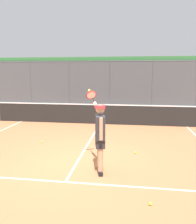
{
  "coord_description": "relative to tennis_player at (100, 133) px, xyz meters",
  "views": [
    {
      "loc": [
        -1.41,
        5.76,
        2.47
      ],
      "look_at": [
        -0.28,
        -2.13,
        1.05
      ],
      "focal_mm": 36.48,
      "sensor_mm": 36.0,
      "label": 1
    }
  ],
  "objects": [
    {
      "name": "tennis_ball_near_baseline",
      "position": [
        -0.91,
        -1.42,
        -0.97
      ],
      "size": [
        0.07,
        0.07,
        0.07
      ],
      "primitive_type": "sphere",
      "color": "#CCDB33",
      "rests_on": "ground"
    },
    {
      "name": "ground_plane",
      "position": [
        0.7,
        -0.47,
        -1.0
      ],
      "size": [
        60.0,
        60.0,
        0.0
      ],
      "primitive_type": "plane",
      "color": "#B76B42"
    },
    {
      "name": "tennis_ball_by_sideline",
      "position": [
        -1.13,
        1.31,
        -0.97
      ],
      "size": [
        0.07,
        0.07,
        0.07
      ],
      "primitive_type": "sphere",
      "color": "#C1D138",
      "rests_on": "ground"
    },
    {
      "name": "fence_backdrop",
      "position": [
        0.7,
        -10.88,
        0.72
      ],
      "size": [
        20.06,
        1.37,
        3.47
      ],
      "color": "#474C51",
      "rests_on": "ground"
    },
    {
      "name": "tennis_net",
      "position": [
        0.7,
        -5.22,
        -0.5
      ],
      "size": [
        10.32,
        0.09,
        1.07
      ],
      "color": "#2D2D2D",
      "rests_on": "ground"
    },
    {
      "name": "tennis_ball_mid_court",
      "position": [
        2.32,
        -2.03,
        -0.97
      ],
      "size": [
        0.07,
        0.07,
        0.07
      ],
      "primitive_type": "sphere",
      "color": "#D6E042",
      "rests_on": "ground"
    },
    {
      "name": "tennis_player",
      "position": [
        0.0,
        0.0,
        0.0
      ],
      "size": [
        0.68,
        1.33,
        1.99
      ],
      "rotation": [
        0.0,
        0.0,
        -1.36
      ],
      "color": "black",
      "rests_on": "ground"
    },
    {
      "name": "court_line_markings",
      "position": [
        0.7,
        0.89,
        -1.0
      ],
      "size": [
        8.03,
        10.7,
        0.01
      ],
      "color": "white",
      "rests_on": "ground"
    }
  ]
}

